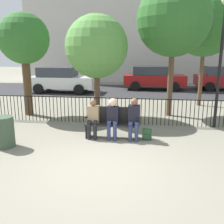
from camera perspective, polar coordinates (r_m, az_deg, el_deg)
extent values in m
plane|color=gray|center=(5.69, -2.84, -12.55)|extent=(80.00, 80.00, 0.00)
cube|color=black|center=(7.40, 0.00, -2.83)|extent=(1.60, 0.45, 0.05)
cube|color=black|center=(7.52, 0.20, -0.52)|extent=(1.60, 0.05, 0.47)
cube|color=black|center=(7.60, -5.55, -4.23)|extent=(0.06, 0.38, 0.40)
cube|color=black|center=(7.41, 5.69, -4.70)|extent=(0.06, 0.38, 0.40)
cube|color=black|center=(7.48, -5.62, -0.94)|extent=(0.06, 0.38, 0.04)
cube|color=black|center=(7.28, 5.78, -1.33)|extent=(0.06, 0.38, 0.04)
cylinder|color=black|center=(7.37, -5.27, -4.59)|extent=(0.11, 0.11, 0.45)
cylinder|color=black|center=(7.33, -3.89, -4.66)|extent=(0.11, 0.11, 0.45)
cube|color=black|center=(7.38, -5.14, -2.32)|extent=(0.11, 0.20, 0.12)
cube|color=black|center=(7.35, -3.77, -2.38)|extent=(0.11, 0.20, 0.12)
cube|color=#997F59|center=(7.42, -4.29, -0.53)|extent=(0.34, 0.22, 0.52)
sphere|color=brown|center=(7.33, -4.37, 2.17)|extent=(0.20, 0.20, 0.20)
cylinder|color=navy|center=(7.26, -0.75, -4.80)|extent=(0.11, 0.11, 0.45)
cylinder|color=navy|center=(7.24, 0.67, -4.87)|extent=(0.11, 0.11, 0.45)
cube|color=navy|center=(7.28, -0.64, -2.50)|extent=(0.11, 0.20, 0.12)
cube|color=navy|center=(7.25, 0.77, -2.55)|extent=(0.11, 0.20, 0.12)
cube|color=black|center=(7.33, 0.20, -0.68)|extent=(0.34, 0.22, 0.52)
sphere|color=beige|center=(7.22, 0.18, 2.22)|extent=(0.24, 0.24, 0.24)
cylinder|color=navy|center=(7.20, 4.18, -5.00)|extent=(0.11, 0.11, 0.45)
cylinder|color=navy|center=(7.19, 5.62, -5.05)|extent=(0.11, 0.11, 0.45)
cube|color=navy|center=(7.21, 4.27, -2.68)|extent=(0.11, 0.20, 0.12)
cube|color=navy|center=(7.21, 5.70, -2.72)|extent=(0.11, 0.20, 0.12)
cube|color=black|center=(7.27, 5.07, -0.63)|extent=(0.34, 0.22, 0.58)
sphere|color=brown|center=(7.16, 5.13, 2.36)|extent=(0.20, 0.20, 0.20)
cube|color=#284C2D|center=(7.44, 7.99, -5.04)|extent=(0.27, 0.20, 0.31)
cube|color=#284C2D|center=(7.34, 7.97, -5.69)|extent=(0.19, 0.04, 0.14)
cylinder|color=black|center=(10.41, -24.05, 1.01)|extent=(0.02, 0.02, 0.95)
cylinder|color=black|center=(10.34, -23.39, 0.99)|extent=(0.02, 0.02, 0.95)
cylinder|color=black|center=(10.27, -22.73, 0.97)|extent=(0.02, 0.02, 0.95)
cylinder|color=black|center=(10.20, -22.05, 0.95)|extent=(0.02, 0.02, 0.95)
cylinder|color=black|center=(10.13, -21.36, 0.93)|extent=(0.02, 0.02, 0.95)
cylinder|color=black|center=(10.06, -20.66, 0.92)|extent=(0.02, 0.02, 0.95)
cylinder|color=black|center=(9.99, -19.95, 0.90)|extent=(0.02, 0.02, 0.95)
cylinder|color=black|center=(9.93, -19.24, 0.88)|extent=(0.02, 0.02, 0.95)
cylinder|color=black|center=(9.87, -18.51, 0.86)|extent=(0.02, 0.02, 0.95)
cylinder|color=black|center=(9.81, -17.78, 0.84)|extent=(0.02, 0.02, 0.95)
cylinder|color=black|center=(9.75, -17.04, 0.82)|extent=(0.02, 0.02, 0.95)
cylinder|color=black|center=(9.69, -16.29, 0.80)|extent=(0.02, 0.02, 0.95)
cylinder|color=black|center=(9.63, -15.52, 0.77)|extent=(0.02, 0.02, 0.95)
cylinder|color=black|center=(9.58, -14.75, 0.75)|extent=(0.02, 0.02, 0.95)
cylinder|color=black|center=(9.53, -13.98, 0.73)|extent=(0.02, 0.02, 0.95)
cylinder|color=black|center=(9.48, -13.19, 0.71)|extent=(0.02, 0.02, 0.95)
cylinder|color=black|center=(9.43, -12.39, 0.69)|extent=(0.02, 0.02, 0.95)
cylinder|color=black|center=(9.38, -11.59, 0.66)|extent=(0.02, 0.02, 0.95)
cylinder|color=black|center=(9.34, -10.78, 0.64)|extent=(0.02, 0.02, 0.95)
cylinder|color=black|center=(9.29, -9.96, 0.61)|extent=(0.02, 0.02, 0.95)
cylinder|color=black|center=(9.25, -9.14, 0.59)|extent=(0.02, 0.02, 0.95)
cylinder|color=black|center=(9.21, -8.30, 0.57)|extent=(0.02, 0.02, 0.95)
cylinder|color=black|center=(9.17, -7.46, 0.54)|extent=(0.02, 0.02, 0.95)
cylinder|color=black|center=(9.14, -6.61, 0.52)|extent=(0.02, 0.02, 0.95)
cylinder|color=black|center=(9.11, -5.76, 0.49)|extent=(0.02, 0.02, 0.95)
cylinder|color=black|center=(9.07, -4.90, 0.46)|extent=(0.02, 0.02, 0.95)
cylinder|color=black|center=(9.04, -4.04, 0.44)|extent=(0.02, 0.02, 0.95)
cylinder|color=black|center=(9.02, -3.17, 0.41)|extent=(0.02, 0.02, 0.95)
cylinder|color=black|center=(8.99, -2.29, 0.38)|extent=(0.02, 0.02, 0.95)
cylinder|color=black|center=(8.97, -1.41, 0.36)|extent=(0.02, 0.02, 0.95)
cylinder|color=black|center=(8.95, -0.52, 0.33)|extent=(0.02, 0.02, 0.95)
cylinder|color=black|center=(8.93, 0.37, 0.30)|extent=(0.02, 0.02, 0.95)
cylinder|color=black|center=(8.91, 1.26, 0.28)|extent=(0.02, 0.02, 0.95)
cylinder|color=black|center=(8.90, 2.15, 0.25)|extent=(0.02, 0.02, 0.95)
cylinder|color=black|center=(8.89, 3.05, 0.22)|extent=(0.02, 0.02, 0.95)
cylinder|color=black|center=(8.88, 3.95, 0.19)|extent=(0.02, 0.02, 0.95)
cylinder|color=black|center=(8.87, 4.85, 0.16)|extent=(0.02, 0.02, 0.95)
cylinder|color=black|center=(8.86, 5.76, 0.14)|extent=(0.02, 0.02, 0.95)
cylinder|color=black|center=(8.86, 6.66, 0.11)|extent=(0.02, 0.02, 0.95)
cylinder|color=black|center=(8.86, 7.57, 0.08)|extent=(0.02, 0.02, 0.95)
cylinder|color=black|center=(8.86, 8.47, 0.05)|extent=(0.02, 0.02, 0.95)
cylinder|color=black|center=(8.86, 9.38, 0.02)|extent=(0.02, 0.02, 0.95)
cylinder|color=black|center=(8.87, 10.28, -0.01)|extent=(0.02, 0.02, 0.95)
cylinder|color=black|center=(8.87, 11.18, -0.03)|extent=(0.02, 0.02, 0.95)
cylinder|color=black|center=(8.88, 12.08, -0.06)|extent=(0.02, 0.02, 0.95)
cylinder|color=black|center=(8.90, 12.98, -0.09)|extent=(0.02, 0.02, 0.95)
cylinder|color=black|center=(8.91, 13.88, -0.12)|extent=(0.02, 0.02, 0.95)
cylinder|color=black|center=(8.93, 14.77, -0.15)|extent=(0.02, 0.02, 0.95)
cylinder|color=black|center=(8.95, 15.66, -0.17)|extent=(0.02, 0.02, 0.95)
cylinder|color=black|center=(8.97, 16.55, -0.20)|extent=(0.02, 0.02, 0.95)
cylinder|color=black|center=(8.99, 17.43, -0.23)|extent=(0.02, 0.02, 0.95)
cylinder|color=black|center=(9.01, 18.30, -0.25)|extent=(0.02, 0.02, 0.95)
cylinder|color=black|center=(9.04, 19.18, -0.28)|extent=(0.02, 0.02, 0.95)
cylinder|color=black|center=(9.07, 20.04, -0.31)|extent=(0.02, 0.02, 0.95)
cylinder|color=black|center=(9.10, 20.90, -0.34)|extent=(0.02, 0.02, 0.95)
cylinder|color=black|center=(9.13, 21.76, -0.36)|extent=(0.02, 0.02, 0.95)
cylinder|color=black|center=(9.17, 22.60, -0.39)|extent=(0.02, 0.02, 0.95)
cylinder|color=black|center=(9.21, 23.45, -0.41)|extent=(0.02, 0.02, 0.95)
cylinder|color=black|center=(9.25, 24.28, -0.44)|extent=(0.02, 0.02, 0.95)
cube|color=black|center=(8.82, 1.40, 3.15)|extent=(9.00, 0.03, 0.03)
cylinder|color=brown|center=(12.72, 19.70, 8.04)|extent=(0.18, 0.18, 2.98)
sphere|color=#2D6628|center=(12.75, 20.54, 18.38)|extent=(2.96, 2.96, 2.96)
cylinder|color=brown|center=(9.76, -3.41, 4.74)|extent=(0.22, 0.22, 2.07)
sphere|color=#569342|center=(9.66, -3.55, 14.68)|extent=(2.36, 2.36, 2.36)
cylinder|color=brown|center=(10.24, 13.21, 7.32)|extent=(0.22, 0.22, 2.96)
sphere|color=#2D6628|center=(10.27, 13.91, 19.89)|extent=(2.80, 2.80, 2.80)
cylinder|color=#4C3823|center=(10.71, -18.77, 5.98)|extent=(0.32, 0.32, 2.50)
sphere|color=#2D6628|center=(10.65, -19.51, 15.59)|extent=(1.98, 1.98, 1.98)
cylinder|color=black|center=(8.99, 23.39, 9.15)|extent=(0.10, 0.10, 4.00)
cube|color=#2B2B2D|center=(17.24, 4.54, 4.96)|extent=(24.00, 6.00, 0.01)
cube|color=silver|center=(16.56, -11.20, 6.74)|extent=(4.20, 1.70, 0.70)
cube|color=#2D333D|center=(16.61, -12.34, 8.96)|extent=(2.31, 1.56, 0.60)
cylinder|color=black|center=(15.40, -7.58, 5.08)|extent=(0.64, 0.20, 0.64)
cylinder|color=black|center=(17.07, -6.04, 5.92)|extent=(0.64, 0.20, 0.64)
cylinder|color=black|center=(16.28, -16.49, 5.09)|extent=(0.64, 0.20, 0.64)
cylinder|color=black|center=(17.87, -14.22, 5.91)|extent=(0.64, 0.20, 0.64)
cube|color=#2D333D|center=(18.84, 24.05, 8.60)|extent=(2.31, 1.56, 0.60)
cylinder|color=black|center=(17.84, 21.45, 5.39)|extent=(0.64, 0.20, 0.64)
cylinder|color=black|center=(19.52, 20.29, 6.09)|extent=(0.64, 0.20, 0.64)
cube|color=maroon|center=(17.79, 9.70, 7.23)|extent=(4.20, 1.70, 0.70)
cube|color=#2D333D|center=(17.72, 8.75, 9.36)|extent=(2.31, 1.56, 0.60)
cylinder|color=black|center=(17.05, 14.13, 5.59)|extent=(0.64, 0.20, 0.64)
cylinder|color=black|center=(18.77, 13.58, 6.28)|extent=(0.64, 0.20, 0.64)
cylinder|color=black|center=(16.97, 5.32, 5.89)|extent=(0.64, 0.20, 0.64)
cylinder|color=black|center=(18.69, 5.57, 6.56)|extent=(0.64, 0.20, 0.64)
cylinder|color=#384C38|center=(7.32, -23.55, -4.19)|extent=(0.56, 0.56, 0.84)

